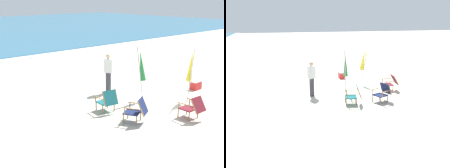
# 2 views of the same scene
# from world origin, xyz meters

# --- Properties ---
(ground_plane) EXTENTS (80.00, 80.00, 0.00)m
(ground_plane) POSITION_xyz_m (0.00, 0.00, 0.00)
(ground_plane) COLOR beige
(surf_band) EXTENTS (80.00, 1.10, 0.06)m
(surf_band) POSITION_xyz_m (0.00, 11.87, 0.03)
(surf_band) COLOR white
(surf_band) RESTS_ON ground
(beach_chair_front_left) EXTENTS (0.67, 0.76, 0.81)m
(beach_chair_front_left) POSITION_xyz_m (-2.80, 0.98, 0.43)
(beach_chair_front_left) COLOR #196066
(beach_chair_front_left) RESTS_ON ground
(beach_chair_back_left) EXTENTS (0.62, 0.79, 0.78)m
(beach_chair_back_left) POSITION_xyz_m (-1.19, -1.34, 0.42)
(beach_chair_back_left) COLOR maroon
(beach_chair_back_left) RESTS_ON ground
(beach_chair_mid_center) EXTENTS (0.83, 0.89, 0.81)m
(beach_chair_mid_center) POSITION_xyz_m (-2.72, -0.32, 0.43)
(beach_chair_mid_center) COLOR #19234C
(beach_chair_mid_center) RESTS_ON ground
(umbrella_furled_yellow) EXTENTS (0.41, 0.46, 2.10)m
(umbrella_furled_yellow) POSITION_xyz_m (0.12, -0.31, 1.38)
(umbrella_furled_yellow) COLOR #B7B2A8
(umbrella_furled_yellow) RESTS_ON ground
(umbrella_furled_green) EXTENTS (0.43, 0.35, 2.11)m
(umbrella_furled_green) POSITION_xyz_m (-1.12, 0.98, 1.38)
(umbrella_furled_green) COLOR #B7B2A8
(umbrella_furled_green) RESTS_ON ground
(person_near_chairs) EXTENTS (0.37, 0.39, 1.63)m
(person_near_chairs) POSITION_xyz_m (-1.30, 2.61, 0.84)
(person_near_chairs) COLOR #383842
(person_near_chairs) RESTS_ON ground
(cooler_box) EXTENTS (0.49, 0.35, 0.40)m
(cooler_box) POSITION_xyz_m (1.78, 0.49, 0.20)
(cooler_box) COLOR red
(cooler_box) RESTS_ON ground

